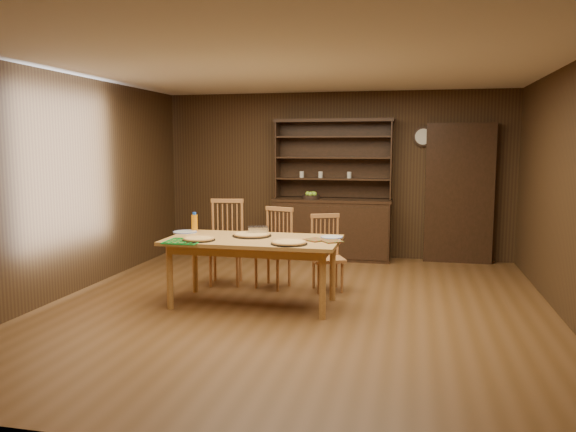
% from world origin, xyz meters
% --- Properties ---
extents(floor, '(6.00, 6.00, 0.00)m').
position_xyz_m(floor, '(0.00, 0.00, 0.00)').
color(floor, brown).
rests_on(floor, ground).
extents(room_shell, '(6.00, 6.00, 6.00)m').
position_xyz_m(room_shell, '(0.00, 0.00, 1.58)').
color(room_shell, white).
rests_on(room_shell, floor).
extents(china_hutch, '(1.84, 0.52, 2.17)m').
position_xyz_m(china_hutch, '(-0.00, 2.75, 0.60)').
color(china_hutch, '#321C10').
rests_on(china_hutch, floor).
extents(doorway, '(1.00, 0.18, 2.10)m').
position_xyz_m(doorway, '(1.90, 2.90, 1.05)').
color(doorway, '#321C10').
rests_on(doorway, floor).
extents(wall_clock, '(0.30, 0.05, 0.30)m').
position_xyz_m(wall_clock, '(1.35, 2.96, 1.90)').
color(wall_clock, '#321C10').
rests_on(wall_clock, room_shell).
extents(dining_table, '(1.90, 0.95, 0.75)m').
position_xyz_m(dining_table, '(-0.49, -0.01, 0.67)').
color(dining_table, '#C68C44').
rests_on(dining_table, floor).
extents(chair_left, '(0.51, 0.49, 1.08)m').
position_xyz_m(chair_left, '(-1.10, 0.90, 0.57)').
color(chair_left, '#AD713B').
rests_on(chair_left, floor).
extents(chair_center, '(0.50, 0.49, 1.00)m').
position_xyz_m(chair_center, '(-0.44, 0.86, 0.53)').
color(chair_center, '#AD713B').
rests_on(chair_center, floor).
extents(chair_right, '(0.49, 0.48, 0.93)m').
position_xyz_m(chair_right, '(0.20, 0.84, 0.49)').
color(chair_right, '#AD713B').
rests_on(chair_right, floor).
extents(pizza_left, '(0.35, 0.35, 0.04)m').
position_xyz_m(pizza_left, '(-1.02, -0.27, 0.77)').
color(pizza_left, black).
rests_on(pizza_left, dining_table).
extents(pizza_right, '(0.38, 0.38, 0.04)m').
position_xyz_m(pizza_right, '(-0.02, -0.28, 0.77)').
color(pizza_right, black).
rests_on(pizza_right, dining_table).
extents(pizza_center, '(0.44, 0.44, 0.04)m').
position_xyz_m(pizza_center, '(-0.54, 0.13, 0.77)').
color(pizza_center, black).
rests_on(pizza_center, dining_table).
extents(cooling_rack, '(0.41, 0.41, 0.02)m').
position_xyz_m(cooling_rack, '(-1.14, -0.39, 0.76)').
color(cooling_rack, '#0B922A').
rests_on(cooling_rack, dining_table).
extents(plate_left, '(0.28, 0.28, 0.02)m').
position_xyz_m(plate_left, '(-1.38, 0.21, 0.76)').
color(plate_left, silver).
rests_on(plate_left, dining_table).
extents(plate_right, '(0.25, 0.25, 0.02)m').
position_xyz_m(plate_right, '(0.36, 0.21, 0.76)').
color(plate_right, silver).
rests_on(plate_right, dining_table).
extents(foil_dish, '(0.27, 0.23, 0.09)m').
position_xyz_m(foil_dish, '(-0.51, 0.27, 0.80)').
color(foil_dish, silver).
rests_on(foil_dish, dining_table).
extents(juice_bottle, '(0.07, 0.07, 0.23)m').
position_xyz_m(juice_bottle, '(-1.31, 0.34, 0.86)').
color(juice_bottle, orange).
rests_on(juice_bottle, dining_table).
extents(pot_holder_a, '(0.27, 0.27, 0.01)m').
position_xyz_m(pot_holder_a, '(0.40, -0.05, 0.76)').
color(pot_holder_a, maroon).
rests_on(pot_holder_a, dining_table).
extents(pot_holder_b, '(0.28, 0.28, 0.02)m').
position_xyz_m(pot_holder_b, '(0.21, 0.01, 0.76)').
color(pot_holder_b, maroon).
rests_on(pot_holder_b, dining_table).
extents(fruit_bowl, '(0.28, 0.28, 0.12)m').
position_xyz_m(fruit_bowl, '(-0.33, 2.69, 0.98)').
color(fruit_bowl, black).
rests_on(fruit_bowl, china_hutch).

